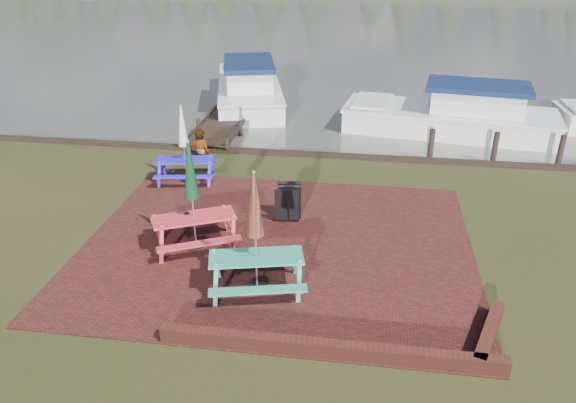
{
  "coord_description": "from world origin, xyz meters",
  "views": [
    {
      "loc": [
        1.92,
        -10.22,
        6.66
      ],
      "look_at": [
        0.2,
        1.34,
        1.0
      ],
      "focal_mm": 35.0,
      "sensor_mm": 36.0,
      "label": 1
    }
  ],
  "objects_px": {
    "picnic_table_red": "(193,212)",
    "person": "(199,130)",
    "picnic_table_teal": "(256,251)",
    "picnic_table_blue": "(185,156)",
    "boat_jetty": "(249,89)",
    "boat_near": "(454,117)",
    "jetty": "(234,110)",
    "chalkboard": "(288,203)"
  },
  "relations": [
    {
      "from": "chalkboard",
      "to": "jetty",
      "type": "height_order",
      "value": "chalkboard"
    },
    {
      "from": "picnic_table_blue",
      "to": "boat_jetty",
      "type": "distance_m",
      "value": 9.06
    },
    {
      "from": "boat_near",
      "to": "chalkboard",
      "type": "bearing_deg",
      "value": 157.02
    },
    {
      "from": "picnic_table_teal",
      "to": "person",
      "type": "xyz_separation_m",
      "value": [
        -3.3,
        7.18,
        -0.01
      ]
    },
    {
      "from": "person",
      "to": "picnic_table_blue",
      "type": "bearing_deg",
      "value": 105.51
    },
    {
      "from": "picnic_table_red",
      "to": "jetty",
      "type": "relative_size",
      "value": 0.28
    },
    {
      "from": "picnic_table_teal",
      "to": "jetty",
      "type": "xyz_separation_m",
      "value": [
        -3.38,
        12.09,
        -0.8
      ]
    },
    {
      "from": "picnic_table_red",
      "to": "picnic_table_teal",
      "type": "bearing_deg",
      "value": -66.66
    },
    {
      "from": "boat_jetty",
      "to": "boat_near",
      "type": "relative_size",
      "value": 0.99
    },
    {
      "from": "picnic_table_red",
      "to": "picnic_table_blue",
      "type": "distance_m",
      "value": 3.87
    },
    {
      "from": "jetty",
      "to": "boat_jetty",
      "type": "relative_size",
      "value": 1.14
    },
    {
      "from": "boat_jetty",
      "to": "person",
      "type": "distance_m",
      "value": 7.01
    },
    {
      "from": "picnic_table_red",
      "to": "jetty",
      "type": "bearing_deg",
      "value": 72.65
    },
    {
      "from": "picnic_table_teal",
      "to": "boat_near",
      "type": "xyz_separation_m",
      "value": [
        5.17,
        11.38,
        -0.49
      ]
    },
    {
      "from": "chalkboard",
      "to": "boat_jetty",
      "type": "distance_m",
      "value": 11.58
    },
    {
      "from": "picnic_table_blue",
      "to": "jetty",
      "type": "relative_size",
      "value": 0.25
    },
    {
      "from": "picnic_table_red",
      "to": "jetty",
      "type": "height_order",
      "value": "picnic_table_red"
    },
    {
      "from": "picnic_table_red",
      "to": "boat_jetty",
      "type": "relative_size",
      "value": 0.33
    },
    {
      "from": "picnic_table_blue",
      "to": "person",
      "type": "xyz_separation_m",
      "value": [
        -0.17,
        2.06,
        0.1
      ]
    },
    {
      "from": "boat_near",
      "to": "person",
      "type": "xyz_separation_m",
      "value": [
        -8.47,
        -4.2,
        0.48
      ]
    },
    {
      "from": "person",
      "to": "picnic_table_teal",
      "type": "bearing_deg",
      "value": 125.51
    },
    {
      "from": "chalkboard",
      "to": "boat_jetty",
      "type": "relative_size",
      "value": 0.12
    },
    {
      "from": "picnic_table_red",
      "to": "boat_near",
      "type": "bearing_deg",
      "value": 28.88
    },
    {
      "from": "picnic_table_teal",
      "to": "picnic_table_blue",
      "type": "bearing_deg",
      "value": 107.95
    },
    {
      "from": "picnic_table_teal",
      "to": "picnic_table_blue",
      "type": "height_order",
      "value": "picnic_table_teal"
    },
    {
      "from": "picnic_table_blue",
      "to": "boat_jetty",
      "type": "bearing_deg",
      "value": 80.46
    },
    {
      "from": "boat_near",
      "to": "person",
      "type": "distance_m",
      "value": 9.47
    },
    {
      "from": "boat_jetty",
      "to": "boat_near",
      "type": "distance_m",
      "value": 8.81
    },
    {
      "from": "chalkboard",
      "to": "person",
      "type": "xyz_separation_m",
      "value": [
        -3.48,
        4.09,
        0.4
      ]
    },
    {
      "from": "picnic_table_red",
      "to": "boat_jetty",
      "type": "bearing_deg",
      "value": 70.35
    },
    {
      "from": "chalkboard",
      "to": "person",
      "type": "distance_m",
      "value": 5.38
    },
    {
      "from": "picnic_table_red",
      "to": "person",
      "type": "bearing_deg",
      "value": 79.17
    },
    {
      "from": "picnic_table_blue",
      "to": "boat_near",
      "type": "height_order",
      "value": "picnic_table_blue"
    },
    {
      "from": "boat_jetty",
      "to": "person",
      "type": "bearing_deg",
      "value": -104.9
    },
    {
      "from": "jetty",
      "to": "boat_near",
      "type": "height_order",
      "value": "boat_near"
    },
    {
      "from": "chalkboard",
      "to": "boat_jetty",
      "type": "bearing_deg",
      "value": 99.8
    },
    {
      "from": "picnic_table_teal",
      "to": "picnic_table_blue",
      "type": "xyz_separation_m",
      "value": [
        -3.13,
        5.12,
        -0.12
      ]
    },
    {
      "from": "boat_jetty",
      "to": "person",
      "type": "height_order",
      "value": "person"
    },
    {
      "from": "picnic_table_teal",
      "to": "boat_near",
      "type": "bearing_deg",
      "value": 52.04
    },
    {
      "from": "picnic_table_teal",
      "to": "picnic_table_red",
      "type": "distance_m",
      "value": 2.31
    },
    {
      "from": "boat_near",
      "to": "jetty",
      "type": "bearing_deg",
      "value": 93.29
    },
    {
      "from": "picnic_table_red",
      "to": "person",
      "type": "height_order",
      "value": "picnic_table_red"
    }
  ]
}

